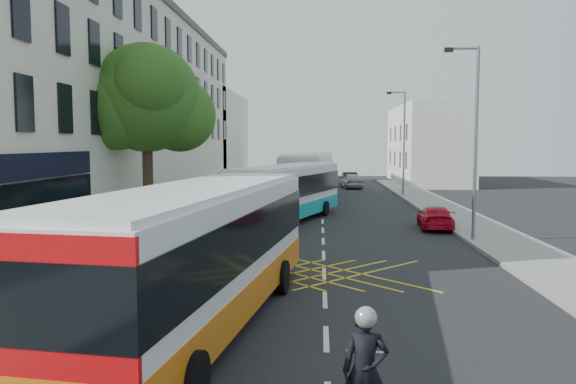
# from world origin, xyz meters

# --- Properties ---
(ground) EXTENTS (120.00, 120.00, 0.00)m
(ground) POSITION_xyz_m (0.00, 0.00, 0.00)
(ground) COLOR black
(ground) RESTS_ON ground
(pavement_left) EXTENTS (5.00, 70.00, 0.15)m
(pavement_left) POSITION_xyz_m (-8.50, 15.00, 0.07)
(pavement_left) COLOR gray
(pavement_left) RESTS_ON ground
(pavement_right) EXTENTS (3.00, 70.00, 0.15)m
(pavement_right) POSITION_xyz_m (7.50, 15.00, 0.07)
(pavement_right) COLOR gray
(pavement_right) RESTS_ON ground
(terrace_main) EXTENTS (8.30, 45.00, 13.50)m
(terrace_main) POSITION_xyz_m (-14.00, 24.49, 6.76)
(terrace_main) COLOR beige
(terrace_main) RESTS_ON ground
(terrace_far) EXTENTS (8.00, 20.00, 10.00)m
(terrace_far) POSITION_xyz_m (-14.00, 55.00, 5.00)
(terrace_far) COLOR silver
(terrace_far) RESTS_ON ground
(building_right) EXTENTS (6.00, 18.00, 8.00)m
(building_right) POSITION_xyz_m (11.00, 48.00, 4.00)
(building_right) COLOR silver
(building_right) RESTS_ON ground
(street_tree) EXTENTS (6.30, 5.70, 8.80)m
(street_tree) POSITION_xyz_m (-8.51, 14.97, 6.29)
(street_tree) COLOR #382619
(street_tree) RESTS_ON pavement_left
(lamp_near) EXTENTS (1.45, 0.15, 8.00)m
(lamp_near) POSITION_xyz_m (6.20, 12.00, 4.62)
(lamp_near) COLOR slate
(lamp_near) RESTS_ON pavement_right
(lamp_far) EXTENTS (1.45, 0.15, 8.00)m
(lamp_far) POSITION_xyz_m (6.20, 32.00, 4.62)
(lamp_far) COLOR slate
(lamp_far) RESTS_ON pavement_right
(railings) EXTENTS (0.08, 5.60, 1.14)m
(railings) POSITION_xyz_m (-9.70, 5.30, 0.72)
(railings) COLOR black
(railings) RESTS_ON pavement_left
(bus_near) EXTENTS (4.19, 11.71, 3.22)m
(bus_near) POSITION_xyz_m (-2.90, 0.64, 1.70)
(bus_near) COLOR silver
(bus_near) RESTS_ON ground
(bus_mid) EXTENTS (5.75, 10.92, 3.01)m
(bus_mid) POSITION_xyz_m (-1.94, 17.90, 1.58)
(bus_mid) COLOR silver
(bus_mid) RESTS_ON ground
(bus_far) EXTENTS (3.87, 12.30, 3.40)m
(bus_far) POSITION_xyz_m (-1.01, 29.98, 1.79)
(bus_far) COLOR silver
(bus_far) RESTS_ON ground
(motorbike) EXTENTS (0.72, 2.21, 1.96)m
(motorbike) POSITION_xyz_m (0.49, -4.16, 0.92)
(motorbike) COLOR black
(motorbike) RESTS_ON ground
(parked_car_blue) EXTENTS (1.92, 3.98, 1.31)m
(parked_car_blue) POSITION_xyz_m (-5.60, -0.70, 0.66)
(parked_car_blue) COLOR #0D1437
(parked_car_blue) RESTS_ON ground
(parked_car_silver) EXTENTS (1.67, 4.19, 1.35)m
(parked_car_silver) POSITION_xyz_m (-5.40, 8.01, 0.68)
(parked_car_silver) COLOR #97999E
(parked_car_silver) RESTS_ON ground
(red_hatchback) EXTENTS (1.91, 3.97, 1.11)m
(red_hatchback) POSITION_xyz_m (5.50, 15.87, 0.56)
(red_hatchback) COLOR red
(red_hatchback) RESTS_ON ground
(distant_car_grey) EXTENTS (2.28, 4.72, 1.30)m
(distant_car_grey) POSITION_xyz_m (-1.21, 38.07, 0.65)
(distant_car_grey) COLOR #3A3C41
(distant_car_grey) RESTS_ON ground
(distant_car_silver) EXTENTS (2.20, 4.34, 1.42)m
(distant_car_silver) POSITION_xyz_m (2.76, 40.33, 0.71)
(distant_car_silver) COLOR #A8AAB0
(distant_car_silver) RESTS_ON ground
(distant_car_dark) EXTENTS (1.59, 4.03, 1.31)m
(distant_car_dark) POSITION_xyz_m (2.78, 44.20, 0.65)
(distant_car_dark) COLOR black
(distant_car_dark) RESTS_ON ground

